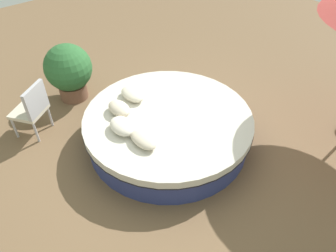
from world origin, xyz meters
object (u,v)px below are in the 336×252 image
Objects in this scene: patio_chair at (32,107)px; throw_pillow_3 at (143,139)px; throw_pillow_2 at (123,126)px; throw_pillow_0 at (132,94)px; round_bed at (168,128)px; planter at (69,70)px; throw_pillow_1 at (119,108)px.

throw_pillow_3 is at bearing -98.25° from patio_chair.
patio_chair reaches higher than throw_pillow_3.
throw_pillow_0 is at bearing 135.03° from throw_pillow_2.
throw_pillow_0 reaches higher than round_bed.
throw_pillow_0 is at bearing 153.01° from throw_pillow_3.
throw_pillow_0 is at bearing 18.58° from planter.
throw_pillow_1 is (0.20, -0.40, 0.01)m from throw_pillow_0.
round_bed is 5.42× the size of throw_pillow_3.
throw_pillow_2 is 0.43× the size of planter.
throw_pillow_1 is 0.88× the size of throw_pillow_3.
throw_pillow_3 is at bearing 10.57° from throw_pillow_2.
round_bed is 2.31m from planter.
throw_pillow_1 is (-0.57, -0.56, 0.36)m from round_bed.
round_bed is 0.87m from throw_pillow_1.
planter is (-2.20, -0.64, 0.35)m from round_bed.
planter is at bearing -177.13° from throw_pillow_1.
patio_chair is (-0.85, -1.45, -0.07)m from throw_pillow_0.
round_bed is at bearing 77.66° from throw_pillow_2.
patio_chair reaches higher than throw_pillow_1.
planter is (-2.03, 0.12, -0.01)m from throw_pillow_2.
throw_pillow_1 is 1.63m from planter.
round_bed is 5.56× the size of throw_pillow_0.
throw_pillow_2 reaches higher than throw_pillow_0.
round_bed is at bearing 110.52° from throw_pillow_3.
throw_pillow_1 is 0.45m from throw_pillow_2.
throw_pillow_1 is 0.46× the size of patio_chair.
throw_pillow_2 is (-0.17, -0.76, 0.36)m from round_bed.
round_bed is at bearing 16.32° from planter.
patio_chair is at bearing -120.46° from throw_pillow_0.
round_bed is 5.69× the size of throw_pillow_2.
throw_pillow_0 is 1.10× the size of throw_pillow_1.
planter is (-1.43, -0.48, -0.00)m from throw_pillow_0.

